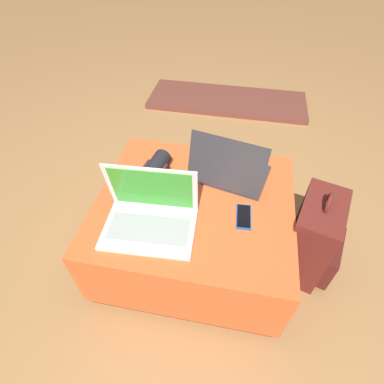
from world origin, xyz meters
name	(u,v)px	position (x,y,z in m)	size (l,w,h in m)	color
ground_plane	(194,250)	(0.00, 0.00, 0.00)	(14.00, 14.00, 0.00)	#9E7042
ottoman	(195,227)	(0.00, 0.00, 0.20)	(0.88, 0.79, 0.40)	maroon
laptop_near	(150,215)	(-0.15, -0.16, 0.46)	(0.39, 0.28, 0.26)	silver
laptop_far	(229,170)	(0.13, 0.17, 0.46)	(0.40, 0.32, 0.25)	#333338
cell_phone	(244,217)	(0.22, -0.06, 0.41)	(0.07, 0.14, 0.01)	#1E4C9E
backpack	(313,239)	(0.57, 0.03, 0.21)	(0.30, 0.35, 0.51)	#5B1E19
wrist_brace	(155,168)	(-0.22, 0.13, 0.45)	(0.12, 0.20, 0.09)	black
fireplace_hearth	(227,100)	(0.00, 1.62, 0.02)	(1.40, 0.50, 0.04)	brown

